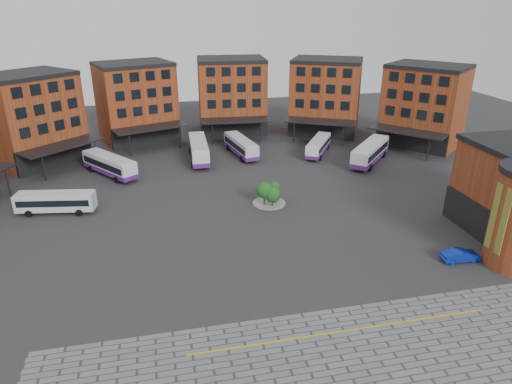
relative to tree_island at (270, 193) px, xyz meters
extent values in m
plane|color=#28282B|center=(-1.94, -11.45, -1.79)|extent=(160.00, 160.00, 0.00)
cube|color=gold|center=(0.06, -25.45, -1.76)|extent=(26.00, 0.15, 0.02)
cylinder|color=black|center=(-34.46, 10.74, 0.21)|extent=(0.20, 0.20, 4.00)
cube|color=brown|center=(-33.39, 25.48, 5.21)|extent=(16.35, 16.13, 14.00)
cube|color=black|center=(-30.15, 21.88, 0.21)|extent=(10.00, 9.07, 4.00)
cube|color=black|center=(-33.39, 25.48, 12.51)|extent=(16.55, 16.35, 0.60)
cube|color=black|center=(-30.01, 21.73, 7.41)|extent=(8.60, 7.77, 8.00)
cube|color=black|center=(-28.58, 20.13, 2.21)|extent=(12.61, 11.97, 0.25)
cylinder|color=black|center=(-30.75, 15.75, 0.21)|extent=(0.20, 0.20, 4.00)
cylinder|color=black|center=(-23.99, 21.84, 0.21)|extent=(0.20, 0.20, 4.00)
cube|color=brown|center=(-17.25, 34.99, 5.21)|extent=(15.55, 13.69, 14.00)
cube|color=black|center=(-15.67, 30.41, 0.21)|extent=(12.45, 4.71, 4.00)
cube|color=black|center=(-17.25, 34.99, 12.51)|extent=(15.65, 13.97, 0.60)
cube|color=black|center=(-15.60, 30.22, 7.41)|extent=(10.87, 3.87, 8.00)
cube|color=black|center=(-14.90, 28.18, 2.21)|extent=(13.72, 8.39, 0.25)
cylinder|color=black|center=(-18.62, 25.00, 0.21)|extent=(0.20, 0.20, 4.00)
cylinder|color=black|center=(-10.01, 27.96, 0.21)|extent=(0.20, 0.20, 4.00)
cube|color=brown|center=(1.33, 37.44, 5.21)|extent=(13.67, 10.88, 14.00)
cube|color=black|center=(1.00, 32.60, 0.21)|extent=(13.00, 1.41, 4.00)
cube|color=black|center=(1.33, 37.44, 12.51)|extent=(13.69, 11.18, 0.60)
cube|color=black|center=(0.98, 32.40, 7.41)|extent=(11.42, 0.95, 8.00)
cube|color=black|center=(0.83, 30.25, 2.21)|extent=(13.28, 5.30, 0.25)
cylinder|color=black|center=(-3.83, 28.78, 0.21)|extent=(0.20, 0.20, 4.00)
cylinder|color=black|center=(5.24, 28.14, 0.21)|extent=(0.20, 0.20, 4.00)
cube|color=brown|center=(19.39, 32.43, 5.21)|extent=(16.12, 14.81, 14.00)
cube|color=black|center=(17.19, 28.11, 0.21)|extent=(11.81, 6.35, 4.00)
cube|color=black|center=(19.39, 32.43, 12.51)|extent=(16.26, 15.08, 0.60)
cube|color=black|center=(17.10, 27.93, 7.41)|extent=(10.26, 5.33, 8.00)
cube|color=black|center=(16.12, 26.01, 2.21)|extent=(13.58, 9.82, 0.25)
cylinder|color=black|center=(11.25, 26.48, 0.21)|extent=(0.20, 0.20, 4.00)
cylinder|color=black|center=(19.36, 22.34, 0.21)|extent=(0.20, 0.20, 4.00)
cube|color=brown|center=(34.06, 20.76, 5.21)|extent=(16.02, 16.39, 14.00)
cube|color=black|center=(30.34, 17.65, 0.21)|extent=(8.74, 10.28, 4.00)
cube|color=black|center=(34.06, 20.76, 12.51)|extent=(16.25, 16.58, 0.60)
cube|color=black|center=(30.19, 17.52, 7.41)|extent=(7.47, 8.86, 8.00)
cube|color=black|center=(28.54, 16.13, 2.21)|extent=(11.73, 12.79, 0.25)
cylinder|color=black|center=(24.24, 18.46, 0.21)|extent=(0.20, 0.20, 4.00)
cylinder|color=black|center=(30.09, 11.49, 0.21)|extent=(0.20, 0.20, 4.00)
cube|color=black|center=(20.96, -13.45, 0.21)|extent=(0.40, 12.00, 4.00)
cube|color=red|center=(18.16, -19.45, 3.71)|extent=(0.12, 2.20, 7.00)
cylinder|color=gray|center=(0.06, 0.55, -1.73)|extent=(4.40, 4.40, 0.12)
cylinder|color=#332114|center=(-0.74, -0.05, -0.98)|extent=(0.14, 0.14, 1.62)
sphere|color=#21501A|center=(-0.74, -0.05, 0.48)|extent=(2.16, 2.16, 2.16)
sphere|color=#21501A|center=(-0.54, -0.20, 0.00)|extent=(1.51, 1.51, 1.51)
cylinder|color=#332114|center=(0.86, 1.15, -1.06)|extent=(0.14, 0.14, 1.46)
sphere|color=#21501A|center=(0.86, 1.15, 0.26)|extent=(1.62, 1.62, 1.62)
sphere|color=#21501A|center=(1.06, 1.00, -0.18)|extent=(1.13, 1.13, 1.13)
cylinder|color=#332114|center=(0.26, -0.45, -1.16)|extent=(0.14, 0.14, 1.26)
sphere|color=#21501A|center=(0.26, -0.45, -0.02)|extent=(2.15, 2.15, 2.15)
sphere|color=#21501A|center=(0.46, -0.60, -0.40)|extent=(1.50, 1.50, 1.50)
cube|color=silver|center=(-27.14, 3.61, -0.21)|extent=(9.99, 3.80, 2.17)
cube|color=black|center=(-27.14, 3.61, -0.06)|extent=(9.23, 3.73, 0.84)
cube|color=silver|center=(-27.14, 3.61, 0.92)|extent=(9.59, 3.64, 0.11)
cube|color=black|center=(-31.85, 4.40, -0.01)|extent=(0.43, 1.88, 0.98)
cylinder|color=black|center=(-30.40, 3.03, -1.34)|extent=(0.92, 0.41, 0.89)
cylinder|color=black|center=(-30.03, 5.22, -1.34)|extent=(0.92, 0.41, 0.89)
cylinder|color=black|center=(-24.24, 2.00, -1.34)|extent=(0.92, 0.41, 0.89)
cylinder|color=black|center=(-23.88, 4.19, -1.34)|extent=(0.92, 0.41, 0.89)
cube|color=silver|center=(-21.43, 16.06, 0.01)|extent=(8.70, 10.47, 2.49)
cube|color=black|center=(-21.43, 16.06, 0.19)|extent=(8.21, 9.78, 0.96)
cube|color=silver|center=(-21.43, 16.06, 1.31)|extent=(8.35, 10.05, 0.12)
cube|color=black|center=(-24.70, 20.46, 0.24)|extent=(1.80, 1.38, 1.12)
cube|color=#581C7F|center=(-21.43, 16.06, -0.87)|extent=(8.76, 10.52, 0.71)
cylinder|color=black|center=(-24.58, 18.17, -1.28)|extent=(0.85, 1.00, 1.01)
cylinder|color=black|center=(-22.55, 19.68, -1.28)|extent=(0.85, 1.00, 1.01)
cylinder|color=black|center=(-20.32, 12.44, -1.28)|extent=(0.85, 1.00, 1.01)
cylinder|color=black|center=(-18.28, 13.95, -1.28)|extent=(0.85, 1.00, 1.01)
cube|color=white|center=(-7.27, 20.40, 0.13)|extent=(3.10, 11.99, 2.65)
cube|color=black|center=(-7.27, 20.40, 0.32)|extent=(3.13, 11.04, 1.03)
cube|color=silver|center=(-7.27, 20.40, 1.51)|extent=(2.97, 11.51, 0.13)
cube|color=black|center=(-7.07, 26.25, 0.38)|extent=(2.30, 0.20, 1.19)
cube|color=#581C7F|center=(-7.27, 20.40, -0.81)|extent=(3.14, 12.03, 0.76)
cylinder|color=black|center=(-8.49, 24.25, -1.25)|extent=(0.36, 1.09, 1.08)
cylinder|color=black|center=(-5.79, 24.17, -1.25)|extent=(0.36, 1.09, 1.08)
cylinder|color=black|center=(-8.75, 16.64, -1.25)|extent=(0.36, 1.09, 1.08)
cylinder|color=black|center=(-6.04, 16.55, -1.25)|extent=(0.36, 1.09, 1.08)
cube|color=silver|center=(0.15, 21.43, -0.07)|extent=(4.35, 10.90, 2.37)
cube|color=black|center=(0.15, 21.43, 0.10)|extent=(4.25, 10.08, 0.92)
cube|color=silver|center=(0.15, 21.43, 1.16)|extent=(4.17, 10.47, 0.12)
cube|color=black|center=(-0.82, 26.56, 0.15)|extent=(2.04, 0.50, 1.06)
cube|color=#581C7F|center=(0.15, 21.43, -0.92)|extent=(4.39, 10.95, 0.68)
cylinder|color=black|center=(-1.67, 24.55, -1.30)|extent=(0.46, 1.00, 0.97)
cylinder|color=black|center=(0.70, 25.00, -1.30)|extent=(0.46, 1.00, 0.97)
cylinder|color=black|center=(-0.41, 17.86, -1.30)|extent=(0.46, 1.00, 0.97)
cylinder|color=black|center=(1.97, 18.31, -1.30)|extent=(0.46, 1.00, 0.97)
cube|color=white|center=(13.48, 19.05, -0.20)|extent=(7.14, 9.48, 2.19)
cube|color=black|center=(13.48, 19.05, -0.05)|extent=(6.77, 8.85, 0.85)
cube|color=silver|center=(13.48, 19.05, 0.93)|extent=(6.86, 9.10, 0.11)
cube|color=black|center=(16.06, 23.11, 0.00)|extent=(1.67, 1.12, 0.98)
cube|color=#581C7F|center=(13.48, 19.05, -0.98)|extent=(7.20, 9.54, 0.62)
cylinder|color=black|center=(14.22, 22.30, -1.34)|extent=(0.70, 0.90, 0.89)
cylinder|color=black|center=(16.11, 21.11, -1.34)|extent=(0.70, 0.90, 0.89)
cylinder|color=black|center=(10.86, 17.00, -1.34)|extent=(0.70, 0.90, 0.89)
cylinder|color=black|center=(12.74, 15.80, -1.34)|extent=(0.70, 0.90, 0.89)
cube|color=silver|center=(20.34, 12.96, 0.15)|extent=(10.14, 10.68, 2.67)
cube|color=black|center=(20.34, 12.96, 0.34)|extent=(9.53, 10.01, 1.04)
cube|color=silver|center=(20.34, 12.96, 1.54)|extent=(9.73, 10.25, 0.13)
cube|color=black|center=(24.34, 17.30, 0.39)|extent=(1.79, 1.66, 1.20)
cube|color=#581C7F|center=(20.34, 12.96, -0.81)|extent=(10.20, 10.73, 0.76)
cylinder|color=black|center=(21.94, 16.71, -1.24)|extent=(0.98, 1.02, 1.09)
cylinder|color=black|center=(23.95, 14.86, -1.24)|extent=(0.98, 1.02, 1.09)
cylinder|color=black|center=(16.73, 11.06, -1.24)|extent=(0.98, 1.02, 1.09)
cylinder|color=black|center=(18.74, 9.21, -1.24)|extent=(0.98, 1.02, 1.09)
imported|color=#0D27A9|center=(16.11, -17.72, -1.13)|extent=(4.07, 1.59, 1.32)
camera|label=1|loc=(-13.52, -53.29, 23.63)|focal=32.00mm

